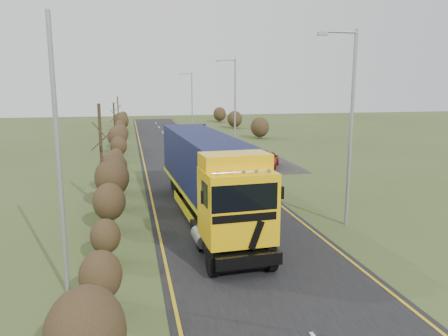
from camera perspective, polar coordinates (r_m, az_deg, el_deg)
ground at (r=22.92m, az=0.70°, el=-7.16°), size 160.00×160.00×0.00m
road at (r=32.40m, az=-3.29°, el=-1.76°), size 8.00×120.00×0.02m
layby at (r=43.36m, az=3.11°, el=1.48°), size 6.00×18.00×0.02m
lane_markings at (r=32.10m, az=-3.21°, el=-1.84°), size 7.52×116.00×0.01m
hedgerow at (r=29.65m, az=-14.19°, el=-0.09°), size 2.24×102.04×6.05m
lorry at (r=23.19m, az=-2.20°, el=-0.46°), size 3.35×16.17×4.47m
car_red_hatchback at (r=37.75m, az=5.65°, el=1.16°), size 3.44×4.73×1.50m
car_blue_sedan at (r=45.66m, az=1.72°, el=2.75°), size 3.24×3.87×1.25m
streetlight_near at (r=22.40m, az=16.02°, el=5.99°), size 2.05×0.19×9.67m
streetlight_mid at (r=44.92m, az=1.29°, el=8.64°), size 2.04×0.19×9.63m
streetlight_far at (r=66.93m, az=-4.30°, el=8.94°), size 1.87×0.18×8.79m
left_pole at (r=15.15m, az=-20.80°, el=0.95°), size 0.16×0.16×9.35m
speed_sign at (r=37.32m, az=1.96°, el=2.22°), size 0.59×0.10×2.13m
warning_board at (r=43.92m, az=-0.23°, el=3.06°), size 0.70×0.11×1.82m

